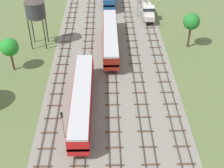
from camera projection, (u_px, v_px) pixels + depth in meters
The scene contains 16 objects.
ground_plane at pixel (110, 40), 67.27m from camera, with size 480.00×480.00×0.00m, color #5B6B3D.
ballast_bed at pixel (110, 40), 67.27m from camera, with size 22.45×176.00×0.01m, color gray.
track_far_left at pixel (67, 38), 67.83m from camera, with size 2.40×126.00×0.29m.
track_left at pixel (89, 38), 67.91m from camera, with size 2.40×126.00×0.29m.
track_centre_left at pixel (110, 37), 68.00m from camera, with size 2.40×126.00×0.29m.
track_centre at pixel (131, 37), 68.08m from camera, with size 2.40×126.00×0.29m.
track_centre_right at pixel (152, 37), 68.16m from camera, with size 2.40×126.00×0.29m.
diesel_railcar_left_nearest at pixel (82, 98), 47.29m from camera, with size 2.96×20.50×3.80m.
diesel_railcar_centre_left_near at pixel (110, 37), 62.90m from camera, with size 2.96×20.50×3.80m.
shunter_loco_centre_right_mid at pixel (148, 11), 74.52m from camera, with size 2.74×8.46×3.10m.
water_tower at pixel (35, 9), 60.69m from camera, with size 4.02×4.02×9.96m.
signal_post_nearest at pixel (138, 3), 75.96m from camera, with size 0.28×0.47×4.72m.
signal_post_near at pixel (138, 4), 74.81m from camera, with size 0.28×0.47×5.31m.
signal_post_mid at pixel (63, 122), 42.33m from camera, with size 0.28×0.47×4.94m.
lineside_tree_0 at pixel (191, 22), 61.73m from camera, with size 3.27×3.27×7.26m.
lineside_tree_1 at pixel (9, 47), 55.37m from camera, with size 3.26×3.26×6.38m.
Camera 1 is at (-0.95, -3.71, 32.38)m, focal length 50.42 mm.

